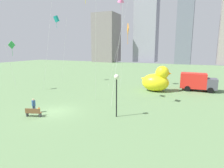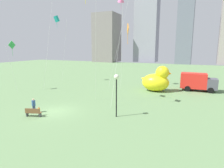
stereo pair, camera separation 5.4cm
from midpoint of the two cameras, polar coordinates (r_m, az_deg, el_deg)
The scene contains 11 objects.
ground_plane at distance 22.34m, azimuth -16.48°, elevation -7.83°, with size 140.00×140.00×0.00m, color #638656.
park_bench at distance 21.34m, azimuth -22.27°, elevation -7.76°, with size 1.64×0.91×0.90m.
person_adult at distance 22.48m, azimuth -22.15°, elevation -5.75°, with size 0.39×0.39×1.58m.
person_child at distance 21.44m, azimuth -20.77°, elevation -7.43°, with size 0.23×0.23×0.94m.
giant_inflatable_duck at distance 31.69m, azimuth 13.12°, elevation 1.05°, with size 4.98×3.20×4.13m.
lamppost at distance 19.04m, azimuth 1.41°, elevation 0.20°, with size 0.51×0.51×4.37m.
box_truck at distance 34.10m, azimuth 24.07°, elevation 0.51°, with size 5.52×2.52×2.85m.
city_skyline at distance 93.63m, azimuth 13.07°, elevation 16.20°, with size 64.18×16.83×37.93m.
kite_green at distance 34.33m, azimuth -27.53°, elevation 9.84°, with size 1.27×1.48×8.00m.
kite_orange at distance 22.64m, azimuth 4.53°, elevation 15.08°, with size 1.78×2.95×9.66m.
kite_teal at distance 40.46m, azimuth -16.05°, elevation 17.95°, with size 2.59×2.24×13.04m.
Camera 2 is at (14.04, -15.94, 6.96)m, focal length 30.82 mm.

